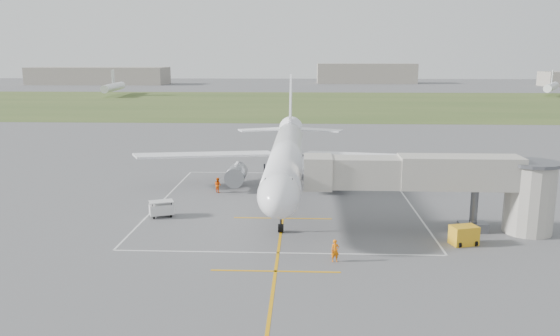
{
  "coord_description": "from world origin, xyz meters",
  "views": [
    {
      "loc": [
        2.09,
        -63.3,
        16.14
      ],
      "look_at": [
        -0.54,
        -4.0,
        4.0
      ],
      "focal_mm": 35.0,
      "sensor_mm": 36.0,
      "label": 1
    }
  ],
  "objects_px": {
    "gpu_unit": "(464,235)",
    "baggage_cart": "(161,209)",
    "jet_bridge": "(451,182)",
    "ramp_worker_nose": "(335,251)",
    "ramp_worker_wing": "(218,185)",
    "airliner": "(286,157)"
  },
  "relations": [
    {
      "from": "gpu_unit",
      "to": "baggage_cart",
      "type": "distance_m",
      "value": 29.49
    },
    {
      "from": "jet_bridge",
      "to": "baggage_cart",
      "type": "relative_size",
      "value": 8.5
    },
    {
      "from": "airliner",
      "to": "jet_bridge",
      "type": "height_order",
      "value": "airliner"
    },
    {
      "from": "jet_bridge",
      "to": "gpu_unit",
      "type": "height_order",
      "value": "jet_bridge"
    },
    {
      "from": "ramp_worker_nose",
      "to": "airliner",
      "type": "bearing_deg",
      "value": 89.81
    },
    {
      "from": "jet_bridge",
      "to": "gpu_unit",
      "type": "distance_m",
      "value": 5.39
    },
    {
      "from": "baggage_cart",
      "to": "ramp_worker_nose",
      "type": "bearing_deg",
      "value": -56.78
    },
    {
      "from": "ramp_worker_nose",
      "to": "gpu_unit",
      "type": "bearing_deg",
      "value": 9.94
    },
    {
      "from": "ramp_worker_nose",
      "to": "jet_bridge",
      "type": "bearing_deg",
      "value": 24.92
    },
    {
      "from": "jet_bridge",
      "to": "gpu_unit",
      "type": "bearing_deg",
      "value": -83.52
    },
    {
      "from": "jet_bridge",
      "to": "baggage_cart",
      "type": "height_order",
      "value": "jet_bridge"
    },
    {
      "from": "airliner",
      "to": "baggage_cart",
      "type": "relative_size",
      "value": 16.99
    },
    {
      "from": "gpu_unit",
      "to": "ramp_worker_nose",
      "type": "xyz_separation_m",
      "value": [
        -11.48,
        -4.6,
        0.09
      ]
    },
    {
      "from": "jet_bridge",
      "to": "ramp_worker_wing",
      "type": "bearing_deg",
      "value": 149.74
    },
    {
      "from": "airliner",
      "to": "ramp_worker_nose",
      "type": "height_order",
      "value": "airliner"
    },
    {
      "from": "baggage_cart",
      "to": "ramp_worker_nose",
      "type": "height_order",
      "value": "ramp_worker_nose"
    },
    {
      "from": "gpu_unit",
      "to": "baggage_cart",
      "type": "bearing_deg",
      "value": 149.49
    },
    {
      "from": "airliner",
      "to": "ramp_worker_wing",
      "type": "distance_m",
      "value": 8.99
    },
    {
      "from": "jet_bridge",
      "to": "ramp_worker_wing",
      "type": "height_order",
      "value": "jet_bridge"
    },
    {
      "from": "ramp_worker_nose",
      "to": "ramp_worker_wing",
      "type": "distance_m",
      "value": 25.77
    },
    {
      "from": "airliner",
      "to": "gpu_unit",
      "type": "distance_m",
      "value": 24.38
    },
    {
      "from": "baggage_cart",
      "to": "ramp_worker_wing",
      "type": "xyz_separation_m",
      "value": [
        4.17,
        10.49,
        0.06
      ]
    }
  ]
}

